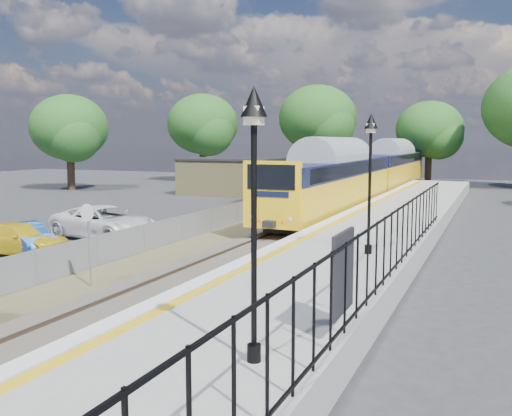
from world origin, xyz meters
The scene contains 15 objects.
ground centered at (0.00, 0.00, 0.00)m, with size 120.00×120.00×0.00m, color #2D2D30.
track_bed centered at (-0.47, 9.67, 0.09)m, with size 5.90×80.00×0.29m.
platform centered at (4.20, 8.00, 0.45)m, with size 5.00×70.00×0.90m, color gray.
platform_edge centered at (2.14, 8.00, 0.90)m, with size 0.90×70.00×0.01m.
victorian_lamp_south centered at (5.50, -4.00, 4.30)m, with size 0.44×0.44×4.60m.
victorian_lamp_north centered at (5.30, 6.00, 4.30)m, with size 0.44×0.44×4.60m.
palisade_fence centered at (6.55, 2.24, 1.84)m, with size 0.12×26.00×2.00m.
wire_fence centered at (-4.20, 12.00, 0.60)m, with size 0.06×52.00×1.20m.
outbuilding centered at (-10.91, 31.21, 1.52)m, with size 10.80×10.10×3.12m.
tree_line centered at (1.40, 42.00, 6.61)m, with size 56.80×43.80×11.88m.
train centered at (0.00, 31.10, 2.34)m, with size 2.82×40.83×3.51m.
speed_sign centered at (-2.50, 1.51, 1.81)m, with size 0.54×0.12×2.68m.
car_blue centered at (-8.74, 5.13, 0.62)m, with size 1.31×3.75×1.24m, color navy.
car_yellow centered at (-8.72, 4.77, 0.63)m, with size 1.77×4.36×1.27m, color yellow.
car_white centered at (-7.82, 9.11, 0.78)m, with size 2.59×5.63×1.56m, color white.
Camera 1 is at (9.18, -12.52, 4.62)m, focal length 40.00 mm.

